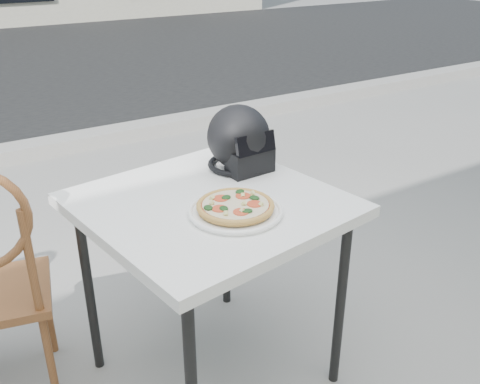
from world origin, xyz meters
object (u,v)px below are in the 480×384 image
helmet (240,141)px  pizza (235,206)px  cafe_table_main (210,218)px  plate (235,211)px

helmet → pizza: bearing=-127.4°
cafe_table_main → pizza: size_ratio=2.73×
pizza → helmet: helmet is taller
plate → helmet: bearing=55.7°
plate → pizza: (-0.00, 0.00, 0.02)m
pizza → helmet: (0.23, 0.34, 0.08)m
cafe_table_main → helmet: bearing=38.2°
cafe_table_main → plate: bearing=-82.5°
cafe_table_main → plate: plate is taller
helmet → cafe_table_main: bearing=-144.8°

